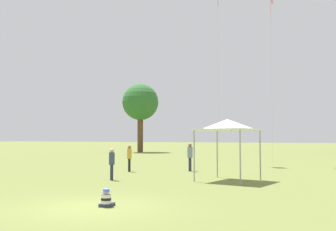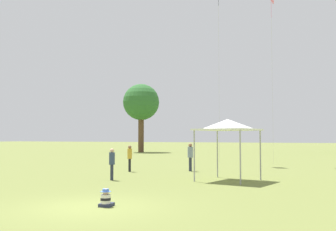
{
  "view_description": "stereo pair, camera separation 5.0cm",
  "coord_description": "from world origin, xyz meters",
  "views": [
    {
      "loc": [
        7.17,
        -10.45,
        2.2
      ],
      "look_at": [
        0.12,
        5.93,
        3.19
      ],
      "focal_mm": 42.0,
      "sensor_mm": 36.0,
      "label": 1
    },
    {
      "loc": [
        7.22,
        -10.43,
        2.2
      ],
      "look_at": [
        0.12,
        5.93,
        3.19
      ],
      "focal_mm": 42.0,
      "sensor_mm": 36.0,
      "label": 2
    }
  ],
  "objects": [
    {
      "name": "ground_plane",
      "position": [
        0.0,
        0.0,
        0.0
      ],
      "size": [
        300.0,
        300.0,
        0.0
      ],
      "primitive_type": "plane",
      "color": "olive"
    },
    {
      "name": "seated_toddler",
      "position": [
        0.4,
        0.33,
        0.24
      ],
      "size": [
        0.48,
        0.55,
        0.57
      ],
      "rotation": [
        0.0,
        0.0,
        0.2
      ],
      "color": "#282D47",
      "rests_on": "ground"
    },
    {
      "name": "person_standing_0",
      "position": [
        -3.48,
        6.98,
        0.98
      ],
      "size": [
        0.38,
        0.38,
        1.62
      ],
      "rotation": [
        0.0,
        0.0,
        2.8
      ],
      "color": "#282D42",
      "rests_on": "ground"
    },
    {
      "name": "person_standing_1",
      "position": [
        -1.63,
        13.61,
        1.08
      ],
      "size": [
        0.43,
        0.43,
        1.8
      ],
      "rotation": [
        0.0,
        0.0,
        4.45
      ],
      "color": "#282D42",
      "rests_on": "ground"
    },
    {
      "name": "person_standing_2",
      "position": [
        -5.08,
        11.73,
        1.02
      ],
      "size": [
        0.32,
        0.32,
        1.68
      ],
      "rotation": [
        0.0,
        0.0,
        0.08
      ],
      "color": "black",
      "rests_on": "ground"
    },
    {
      "name": "canopy_tent",
      "position": [
        2.06,
        9.09,
        2.81
      ],
      "size": [
        3.24,
        3.24,
        3.12
      ],
      "rotation": [
        0.0,
        0.0,
        -0.2
      ],
      "color": "white",
      "rests_on": "ground"
    },
    {
      "name": "kite_1",
      "position": [
        2.31,
        22.51,
        12.84
      ],
      "size": [
        0.56,
        0.82,
        14.04
      ],
      "rotation": [
        0.0,
        0.0,
        0.97
      ],
      "color": "pink",
      "rests_on": "ground"
    },
    {
      "name": "distant_tree_0",
      "position": [
        -19.55,
        41.21,
        7.3
      ],
      "size": [
        5.37,
        5.37,
        10.1
      ],
      "color": "brown",
      "rests_on": "ground"
    }
  ]
}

